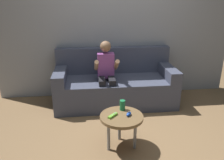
# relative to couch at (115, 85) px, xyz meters

# --- Properties ---
(ground_plane) EXTENTS (8.03, 8.03, 0.00)m
(ground_plane) POSITION_rel_couch_xyz_m (0.06, -1.23, -0.30)
(ground_plane) COLOR olive
(wall_back) EXTENTS (4.01, 0.05, 2.50)m
(wall_back) POSITION_rel_couch_xyz_m (0.06, 0.40, 0.95)
(wall_back) COLOR #999EA8
(wall_back) RESTS_ON ground
(couch) EXTENTS (1.90, 0.80, 0.87)m
(couch) POSITION_rel_couch_xyz_m (0.00, 0.00, 0.00)
(couch) COLOR #474C60
(couch) RESTS_ON ground
(person_seated_on_couch) EXTENTS (0.36, 0.44, 1.05)m
(person_seated_on_couch) POSITION_rel_couch_xyz_m (-0.16, -0.19, 0.29)
(person_seated_on_couch) COLOR black
(person_seated_on_couch) RESTS_ON ground
(coffee_table) EXTENTS (0.49, 0.49, 0.41)m
(coffee_table) POSITION_rel_couch_xyz_m (-0.07, -1.23, 0.06)
(coffee_table) COLOR brown
(coffee_table) RESTS_ON ground
(game_remote_lime_near_edge) EXTENTS (0.12, 0.13, 0.03)m
(game_remote_lime_near_edge) POSITION_rel_couch_xyz_m (-0.18, -1.24, 0.12)
(game_remote_lime_near_edge) COLOR #72C638
(game_remote_lime_near_edge) RESTS_ON coffee_table
(nunchuk_blue) EXTENTS (0.09, 0.10, 0.05)m
(nunchuk_blue) POSITION_rel_couch_xyz_m (0.01, -1.24, 0.13)
(nunchuk_blue) COLOR blue
(nunchuk_blue) RESTS_ON coffee_table
(soda_can) EXTENTS (0.07, 0.07, 0.12)m
(soda_can) POSITION_rel_couch_xyz_m (-0.04, -1.09, 0.17)
(soda_can) COLOR #1E7F47
(soda_can) RESTS_ON coffee_table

